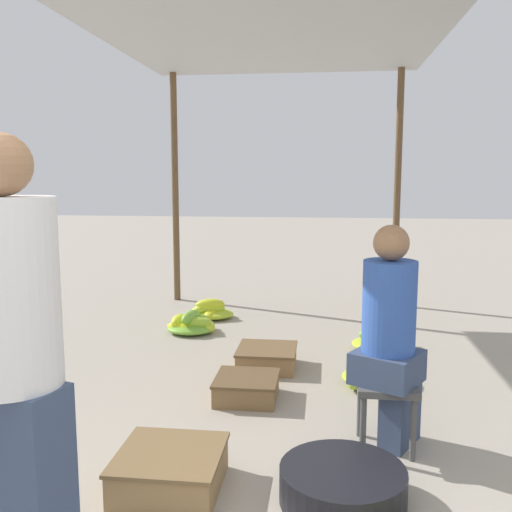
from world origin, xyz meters
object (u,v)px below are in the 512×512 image
Objects in this scene: banana_pile_right_0 at (386,343)px; vendor_foreground at (12,361)px; basin_black at (343,485)px; crate_near at (247,388)px; banana_pile_left_1 at (192,325)px; banana_pile_right_1 at (377,376)px; vendor_seated at (391,335)px; crate_mid at (267,358)px; banana_pile_left_0 at (211,311)px; crate_far at (170,470)px; stool at (386,395)px.

vendor_foreground is at bearing -117.98° from banana_pile_right_0.
crate_near is at bearing 117.71° from basin_black.
banana_pile_left_1 is 0.95× the size of banana_pile_right_1.
banana_pile_right_1 is at bearing 88.55° from vendor_seated.
banana_pile_right_0 is at bearing 31.06° from crate_mid.
vendor_seated is 2.51× the size of banana_pile_left_0.
vendor_seated is 1.40m from crate_far.
banana_pile_left_0 reaches higher than basin_black.
basin_black is at bearing -113.80° from stool.
stool is 0.65× the size of basin_black.
vendor_seated is 1.64m from crate_mid.
stool reaches higher than crate_near.
vendor_foreground is 2.79m from crate_mid.
vendor_foreground is 1.13m from crate_far.
banana_pile_right_1 is 1.14× the size of crate_mid.
crate_far is at bearing 61.63° from vendor_foreground.
vendor_seated is at bearing 29.63° from stool.
banana_pile_right_0 is 1.10× the size of banana_pile_right_1.
vendor_seated is 2.72× the size of crate_mid.
vendor_seated reaches higher than crate_near.
stool is 0.31× the size of vendor_seated.
banana_pile_right_0 is at bearing 62.13° from crate_far.
banana_pile_right_0 reaches higher than crate_mid.
crate_mid is at bearing -63.23° from banana_pile_left_0.
banana_pile_left_1 is at bearing 131.98° from crate_mid.
banana_pile_right_1 is at bearing 87.66° from stool.
banana_pile_left_0 is 2.33m from crate_near.
stool is 0.68m from basin_black.
basin_black is at bearing -63.44° from banana_pile_left_1.
vendor_foreground is at bearing -139.44° from vendor_seated.
vendor_seated is 2.00m from banana_pile_right_0.
basin_black is (-0.28, -0.60, -0.59)m from vendor_seated.
crate_near is (-0.91, 0.61, -0.59)m from vendor_seated.
banana_pile_right_0 is (1.70, 3.19, -0.83)m from vendor_foreground.
banana_pile_left_0 reaches higher than crate_mid.
banana_pile_right_1 is at bearing 79.45° from basin_black.
banana_pile_right_0 is (1.87, -0.34, -0.02)m from banana_pile_left_1.
banana_pile_left_1 is 0.99× the size of crate_far.
banana_pile_right_0 is at bearing -27.57° from banana_pile_left_0.
stool is 0.35m from vendor_seated.
basin_black is 0.86m from crate_far.
vendor_seated is 2.37× the size of banana_pile_right_1.
banana_pile_right_1 is 1.24× the size of crate_near.
vendor_seated is 2.95× the size of crate_near.
crate_near is at bearing -96.34° from crate_mid.
stool reaches higher than banana_pile_left_1.
crate_far is (0.49, -3.42, 0.02)m from banana_pile_left_0.
banana_pile_right_1 is at bearing -35.28° from banana_pile_left_1.
stool is at bearing 40.66° from vendor_foreground.
crate_mid is at bearing 81.00° from crate_far.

